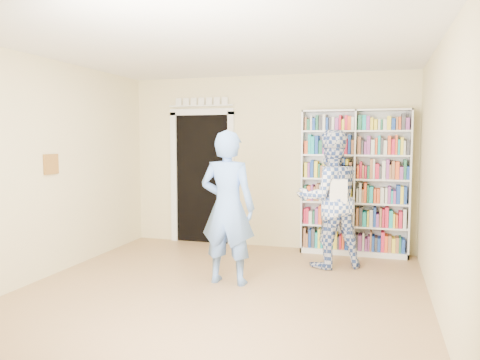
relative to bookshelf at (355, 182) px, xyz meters
name	(u,v)px	position (x,y,z in m)	size (l,w,h in m)	color
floor	(215,296)	(-1.35, -2.34, -1.08)	(5.00, 5.00, 0.00)	#A47B4F
ceiling	(214,44)	(-1.35, -2.34, 1.62)	(5.00, 5.00, 0.00)	white
wall_back	(268,162)	(-1.35, 0.16, 0.27)	(4.50, 4.50, 0.00)	beige
wall_left	(39,169)	(-3.60, -2.34, 0.27)	(5.00, 5.00, 0.00)	beige
wall_right	(442,178)	(0.90, -2.34, 0.27)	(5.00, 5.00, 0.00)	beige
bookshelf	(355,182)	(0.00, 0.00, 0.00)	(1.55, 0.29, 2.14)	white
doorway	(202,171)	(-2.45, 0.13, 0.10)	(1.10, 0.08, 2.43)	black
wall_art	(51,164)	(-3.58, -2.14, 0.32)	(0.03, 0.25, 0.25)	brown
man_blue	(228,208)	(-1.37, -1.86, -0.17)	(0.66, 0.43, 1.81)	#618CD9
man_plaid	(330,199)	(-0.29, -0.79, -0.16)	(0.89, 0.69, 1.83)	#314D97
paper_sheet	(339,191)	(-0.15, -1.04, -0.03)	(0.22, 0.01, 0.31)	white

